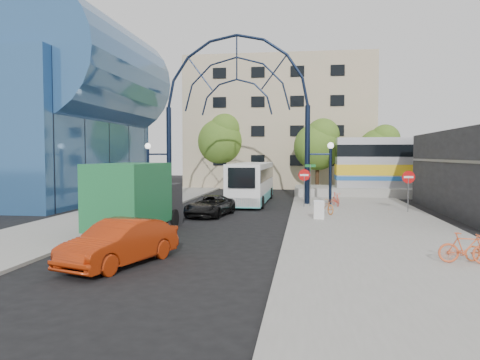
# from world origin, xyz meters

# --- Properties ---
(ground) EXTENTS (120.00, 120.00, 0.00)m
(ground) POSITION_xyz_m (0.00, 0.00, 0.00)
(ground) COLOR black
(ground) RESTS_ON ground
(sidewalk_east) EXTENTS (8.00, 56.00, 0.12)m
(sidewalk_east) POSITION_xyz_m (8.00, 4.00, 0.06)
(sidewalk_east) COLOR gray
(sidewalk_east) RESTS_ON ground
(plaza_west) EXTENTS (5.00, 50.00, 0.12)m
(plaza_west) POSITION_xyz_m (-6.50, 6.00, 0.06)
(plaza_west) COLOR gray
(plaza_west) RESTS_ON ground
(gateway_arch) EXTENTS (13.64, 0.44, 12.10)m
(gateway_arch) POSITION_xyz_m (0.00, 14.00, 8.56)
(gateway_arch) COLOR black
(gateway_arch) RESTS_ON ground
(stop_sign) EXTENTS (0.80, 0.07, 2.50)m
(stop_sign) POSITION_xyz_m (4.80, 12.00, 1.99)
(stop_sign) COLOR slate
(stop_sign) RESTS_ON sidewalk_east
(do_not_enter_sign) EXTENTS (0.76, 0.07, 2.48)m
(do_not_enter_sign) POSITION_xyz_m (11.00, 10.00, 1.98)
(do_not_enter_sign) COLOR slate
(do_not_enter_sign) RESTS_ON sidewalk_east
(street_name_sign) EXTENTS (0.70, 0.70, 2.80)m
(street_name_sign) POSITION_xyz_m (5.20, 12.60, 2.13)
(street_name_sign) COLOR slate
(street_name_sign) RESTS_ON sidewalk_east
(sandwich_board) EXTENTS (0.55, 0.61, 0.99)m
(sandwich_board) POSITION_xyz_m (5.60, 5.98, 0.74)
(sandwich_board) COLOR white
(sandwich_board) RESTS_ON sidewalk_east
(transit_hall) EXTENTS (16.50, 18.00, 14.50)m
(transit_hall) POSITION_xyz_m (-15.30, 15.00, 6.70)
(transit_hall) COLOR #2D5689
(transit_hall) RESTS_ON ground
(apartment_block) EXTENTS (20.00, 12.10, 14.00)m
(apartment_block) POSITION_xyz_m (2.00, 34.97, 7.00)
(apartment_block) COLOR tan
(apartment_block) RESTS_ON ground
(tree_north_a) EXTENTS (4.48, 4.48, 7.00)m
(tree_north_a) POSITION_xyz_m (6.12, 25.93, 4.61)
(tree_north_a) COLOR #382314
(tree_north_a) RESTS_ON ground
(tree_north_b) EXTENTS (5.12, 5.12, 8.00)m
(tree_north_b) POSITION_xyz_m (-3.88, 29.93, 5.27)
(tree_north_b) COLOR #382314
(tree_north_b) RESTS_ON ground
(tree_north_c) EXTENTS (4.16, 4.16, 6.50)m
(tree_north_c) POSITION_xyz_m (12.12, 27.93, 4.28)
(tree_north_c) COLOR #382314
(tree_north_c) RESTS_ON ground
(city_bus) EXTENTS (2.59, 10.74, 2.94)m
(city_bus) POSITION_xyz_m (0.93, 15.32, 1.54)
(city_bus) COLOR white
(city_bus) RESTS_ON ground
(green_truck) EXTENTS (2.66, 6.40, 3.18)m
(green_truck) POSITION_xyz_m (-2.60, 0.93, 1.59)
(green_truck) COLOR black
(green_truck) RESTS_ON ground
(black_suv) EXTENTS (2.59, 4.54, 1.19)m
(black_suv) POSITION_xyz_m (-0.60, 7.35, 0.60)
(black_suv) COLOR black
(black_suv) RESTS_ON ground
(red_sedan) EXTENTS (2.86, 4.67, 1.45)m
(red_sedan) POSITION_xyz_m (-1.02, -4.90, 0.73)
(red_sedan) COLOR #9E2809
(red_sedan) RESTS_ON ground
(bike_near_a) EXTENTS (1.38, 1.81, 0.91)m
(bike_near_a) POSITION_xyz_m (6.04, 8.44, 0.58)
(bike_near_a) COLOR orange
(bike_near_a) RESTS_ON sidewalk_east
(bike_near_b) EXTENTS (0.78, 1.60, 0.92)m
(bike_near_b) POSITION_xyz_m (6.90, 12.70, 0.58)
(bike_near_b) COLOR #E7432E
(bike_near_b) RESTS_ON sidewalk_east
(bike_far_b) EXTENTS (1.67, 0.63, 0.98)m
(bike_far_b) POSITION_xyz_m (9.89, -3.69, 0.61)
(bike_far_b) COLOR #CF5129
(bike_far_b) RESTS_ON sidewalk_east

